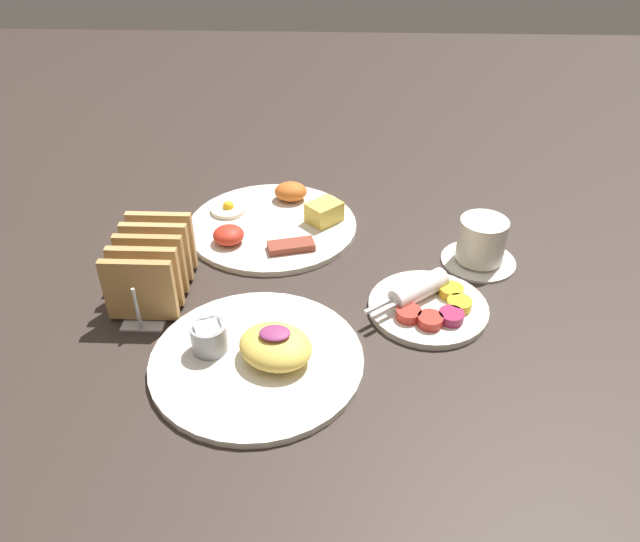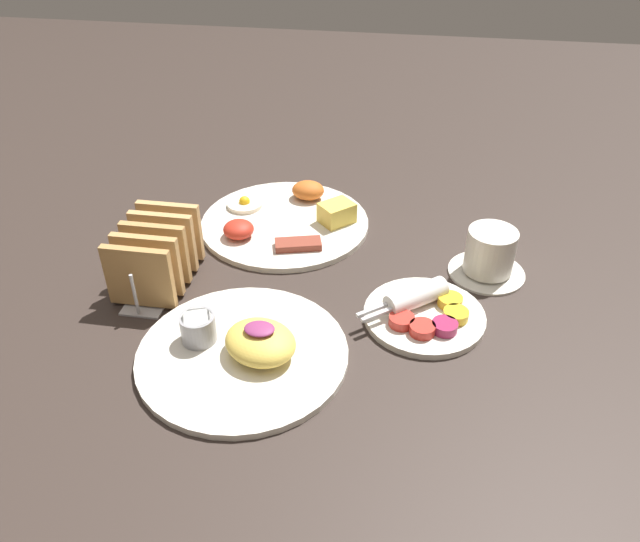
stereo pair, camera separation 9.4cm
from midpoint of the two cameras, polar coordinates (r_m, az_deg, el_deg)
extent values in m
plane|color=#332823|center=(0.94, -6.08, -2.74)|extent=(3.00, 3.00, 0.00)
cylinder|color=silver|center=(1.10, -6.82, 4.05)|extent=(0.30, 0.30, 0.01)
cube|color=#E5C64C|center=(1.09, -2.09, 5.32)|extent=(0.07, 0.07, 0.04)
ellipsoid|color=#C66023|center=(1.17, -5.02, 7.19)|extent=(0.06, 0.05, 0.03)
cylinder|color=#F4EACC|center=(1.15, -10.70, 5.48)|extent=(0.06, 0.06, 0.01)
sphere|color=yellow|center=(1.15, -10.74, 5.74)|extent=(0.02, 0.02, 0.02)
ellipsoid|color=red|center=(1.05, -10.91, 3.17)|extent=(0.05, 0.05, 0.03)
cube|color=brown|center=(1.03, -5.06, 2.20)|extent=(0.08, 0.05, 0.01)
cylinder|color=silver|center=(0.92, 6.97, -3.45)|extent=(0.17, 0.17, 0.01)
cylinder|color=red|center=(0.88, 5.10, -4.03)|extent=(0.04, 0.04, 0.01)
cylinder|color=red|center=(0.87, 7.03, -4.63)|extent=(0.04, 0.04, 0.01)
cylinder|color=#99234C|center=(0.89, 8.95, -4.24)|extent=(0.04, 0.04, 0.01)
cylinder|color=gold|center=(0.91, 9.76, -3.13)|extent=(0.04, 0.04, 0.01)
cylinder|color=gold|center=(0.93, 9.10, -1.94)|extent=(0.04, 0.04, 0.01)
cylinder|color=white|center=(0.92, 6.13, -1.75)|extent=(0.09, 0.09, 0.03)
cube|color=silver|center=(0.87, 2.85, -3.71)|extent=(0.04, 0.04, 0.00)
cube|color=silver|center=(0.88, 2.35, -3.32)|extent=(0.04, 0.04, 0.00)
cylinder|color=silver|center=(0.84, -9.04, -8.19)|extent=(0.28, 0.28, 0.01)
ellipsoid|color=#EAC651|center=(0.82, -7.44, -7.00)|extent=(0.13, 0.12, 0.04)
ellipsoid|color=#8C3366|center=(0.80, -7.56, -5.78)|extent=(0.04, 0.03, 0.01)
cylinder|color=#99999E|center=(0.84, -13.29, -6.07)|extent=(0.05, 0.05, 0.04)
cylinder|color=white|center=(0.83, -13.44, -5.24)|extent=(0.04, 0.04, 0.01)
cube|color=#B7B7BC|center=(0.99, -17.38, -1.90)|extent=(0.06, 0.18, 0.01)
cube|color=#AF8149|center=(0.91, -19.06, -1.78)|extent=(0.10, 0.01, 0.10)
cube|color=tan|center=(0.93, -18.47, -0.60)|extent=(0.10, 0.01, 0.10)
cube|color=#B1834B|center=(0.96, -17.90, 0.52)|extent=(0.10, 0.01, 0.10)
cube|color=tan|center=(0.98, -17.37, 1.59)|extent=(0.10, 0.01, 0.10)
cube|color=tan|center=(1.01, -16.86, 2.61)|extent=(0.10, 0.01, 0.10)
cylinder|color=#B7B7BC|center=(0.90, -19.31, -3.35)|extent=(0.01, 0.01, 0.07)
cylinder|color=#B7B7BC|center=(1.03, -16.39, 2.60)|extent=(0.01, 0.01, 0.07)
cylinder|color=silver|center=(1.03, 11.76, 0.91)|extent=(0.12, 0.12, 0.01)
cylinder|color=silver|center=(1.01, 12.03, 2.73)|extent=(0.08, 0.08, 0.07)
cylinder|color=#381E0F|center=(0.99, 12.24, 4.18)|extent=(0.06, 0.06, 0.01)
camera|label=1|loc=(0.05, -92.86, -2.04)|focal=35.00mm
camera|label=2|loc=(0.05, 87.14, 2.04)|focal=35.00mm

